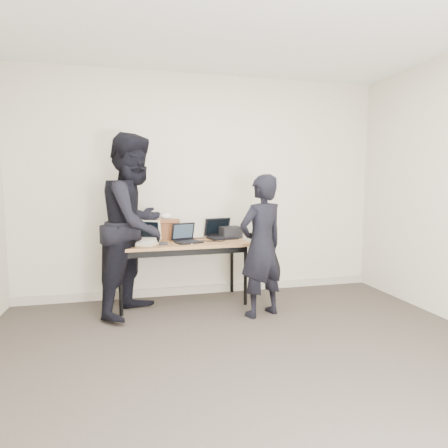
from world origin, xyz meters
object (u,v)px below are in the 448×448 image
object	(u,v)px
person_typist	(262,246)
desk	(182,247)
laptop_right	(220,234)
equipment_box	(230,232)
laptop_beige	(144,239)
laptop_center	(186,238)
leather_satchel	(164,229)
person_observer	(135,225)

from	to	relation	value
person_typist	desk	bearing A→B (deg)	-59.05
laptop_right	person_typist	size ratio (longest dim) A/B	0.26
person_typist	equipment_box	bearing A→B (deg)	-101.54
laptop_beige	equipment_box	bearing A→B (deg)	36.84
laptop_center	equipment_box	size ratio (longest dim) A/B	1.46
laptop_beige	laptop_right	bearing A→B (deg)	38.63
leather_satchel	equipment_box	world-z (taller)	leather_satchel
laptop_beige	laptop_center	distance (m)	0.48
person_observer	laptop_beige	bearing A→B (deg)	2.41
desk	equipment_box	world-z (taller)	equipment_box
desk	person_observer	distance (m)	0.62
desk	equipment_box	distance (m)	0.67
desk	person_typist	distance (m)	0.97
equipment_box	laptop_beige	bearing A→B (deg)	-167.98
desk	laptop_center	size ratio (longest dim) A/B	4.32
equipment_box	person_typist	world-z (taller)	person_typist
laptop_right	equipment_box	distance (m)	0.13
leather_satchel	equipment_box	xyz separation A→B (m)	(0.81, -0.04, -0.06)
laptop_beige	leather_satchel	world-z (taller)	laptop_beige
laptop_right	equipment_box	world-z (taller)	laptop_right
person_typist	laptop_right	bearing A→B (deg)	-92.92
laptop_beige	person_observer	distance (m)	0.26
laptop_beige	person_typist	bearing A→B (deg)	-0.53
desk	person_observer	bearing A→B (deg)	-161.33
desk	leather_satchel	size ratio (longest dim) A/B	4.18
leather_satchel	person_observer	bearing A→B (deg)	-126.37
laptop_center	person_observer	world-z (taller)	person_observer
desk	laptop_center	bearing A→B (deg)	-33.80
person_typist	person_observer	size ratio (longest dim) A/B	0.78
laptop_beige	laptop_center	size ratio (longest dim) A/B	1.18
laptop_beige	person_observer	xyz separation A→B (m)	(-0.09, -0.16, 0.18)
laptop_right	laptop_center	bearing A→B (deg)	-163.85
laptop_beige	desk	bearing A→B (deg)	29.24
laptop_center	person_observer	xyz separation A→B (m)	(-0.56, -0.16, 0.18)
person_typist	leather_satchel	bearing A→B (deg)	-62.18
equipment_box	person_observer	bearing A→B (deg)	-161.20
desk	laptop_right	xyz separation A→B (m)	(0.50, 0.20, 0.11)
leather_satchel	person_observer	distance (m)	0.55
desk	laptop_right	distance (m)	0.55
desk	laptop_right	size ratio (longest dim) A/B	3.99
leather_satchel	person_observer	world-z (taller)	person_observer
laptop_center	person_observer	distance (m)	0.62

